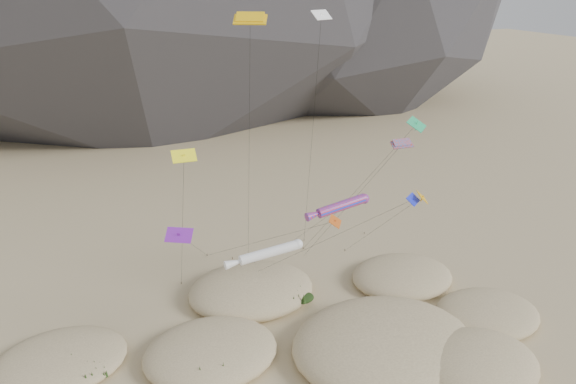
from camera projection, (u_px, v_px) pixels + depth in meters
name	position (u px, v px, depth m)	size (l,w,h in m)	color
ground	(351.00, 381.00, 48.94)	(500.00, 500.00, 0.00)	#CCB789
dunes	(315.00, 357.00, 50.84)	(52.17, 36.54, 4.12)	#CCB789
dune_grass	(321.00, 352.00, 51.40)	(40.85, 27.35, 1.46)	black
kite_stakes	(273.00, 255.00, 70.35)	(26.03, 8.19, 0.30)	#3F2D1E
rainbow_tube_kite	(340.00, 206.00, 57.56)	(7.62, 14.77, 11.71)	#FF2B1A
white_tube_kite	(266.00, 253.00, 47.97)	(8.35, 18.07, 11.57)	silver
orange_parafoil	(250.00, 22.00, 48.11)	(4.88, 13.71, 30.14)	#E6AE0C
multi_parafoil	(400.00, 146.00, 53.80)	(4.87, 14.42, 18.45)	#FF361A
delta_kites	(330.00, 161.00, 52.76)	(27.60, 21.29, 29.84)	#1927DB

